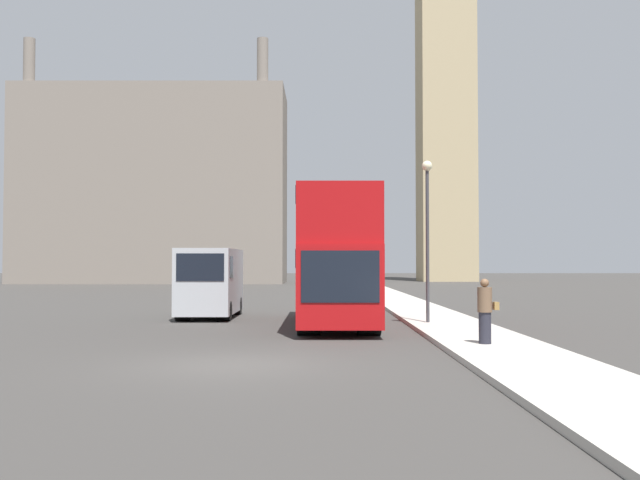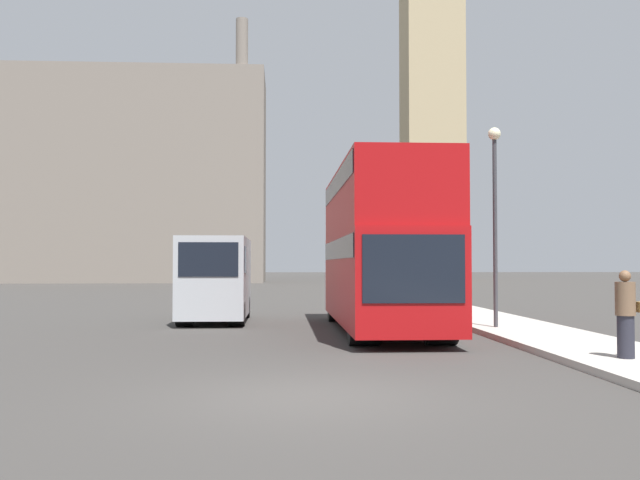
{
  "view_description": "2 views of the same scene",
  "coord_description": "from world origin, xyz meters",
  "px_view_note": "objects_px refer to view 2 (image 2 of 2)",
  "views": [
    {
      "loc": [
        1.9,
        -15.55,
        2.19
      ],
      "look_at": [
        1.82,
        8.4,
        2.99
      ],
      "focal_mm": 40.0,
      "sensor_mm": 36.0,
      "label": 1
    },
    {
      "loc": [
        -0.41,
        -10.47,
        1.94
      ],
      "look_at": [
        1.22,
        18.79,
        2.91
      ],
      "focal_mm": 40.0,
      "sensor_mm": 36.0,
      "label": 2
    }
  ],
  "objects_px": {
    "clock_tower": "(431,19)",
    "red_double_decker_bus": "(381,242)",
    "white_van": "(216,277)",
    "pedestrian": "(626,314)",
    "street_lamp": "(495,195)"
  },
  "relations": [
    {
      "from": "white_van",
      "to": "street_lamp",
      "type": "relative_size",
      "value": 0.91
    },
    {
      "from": "red_double_decker_bus",
      "to": "white_van",
      "type": "bearing_deg",
      "value": 145.1
    },
    {
      "from": "clock_tower",
      "to": "red_double_decker_bus",
      "type": "xyz_separation_m",
      "value": [
        -15.35,
        -64.26,
        -29.11
      ]
    },
    {
      "from": "white_van",
      "to": "pedestrian",
      "type": "relative_size",
      "value": 3.09
    },
    {
      "from": "pedestrian",
      "to": "red_double_decker_bus",
      "type": "bearing_deg",
      "value": 116.96
    },
    {
      "from": "red_double_decker_bus",
      "to": "pedestrian",
      "type": "xyz_separation_m",
      "value": [
        3.64,
        -7.16,
        -1.57
      ]
    },
    {
      "from": "white_van",
      "to": "pedestrian",
      "type": "height_order",
      "value": "white_van"
    },
    {
      "from": "street_lamp",
      "to": "red_double_decker_bus",
      "type": "bearing_deg",
      "value": 171.23
    },
    {
      "from": "clock_tower",
      "to": "pedestrian",
      "type": "distance_m",
      "value": 78.61
    },
    {
      "from": "clock_tower",
      "to": "red_double_decker_bus",
      "type": "distance_m",
      "value": 72.2
    },
    {
      "from": "clock_tower",
      "to": "street_lamp",
      "type": "height_order",
      "value": "clock_tower"
    },
    {
      "from": "red_double_decker_bus",
      "to": "clock_tower",
      "type": "bearing_deg",
      "value": 76.57
    },
    {
      "from": "red_double_decker_bus",
      "to": "street_lamp",
      "type": "bearing_deg",
      "value": -8.77
    },
    {
      "from": "pedestrian",
      "to": "street_lamp",
      "type": "relative_size",
      "value": 0.29
    },
    {
      "from": "clock_tower",
      "to": "red_double_decker_bus",
      "type": "bearing_deg",
      "value": -103.43
    }
  ]
}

